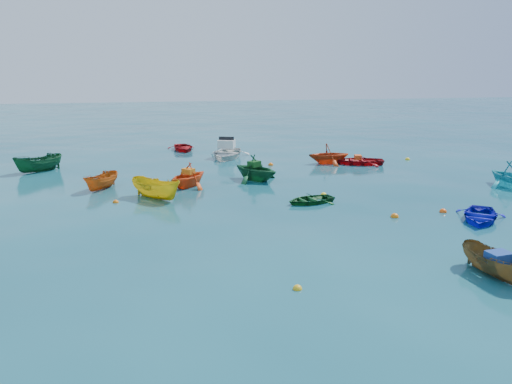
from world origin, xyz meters
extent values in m
plane|color=#0A3E4C|center=(0.00, 0.00, 0.00)|extent=(160.00, 160.00, 0.00)
imported|color=brown|center=(5.85, -6.08, 0.00)|extent=(1.38, 2.84, 1.06)
imported|color=#0E10B0|center=(9.20, -0.49, 0.00)|extent=(3.59, 3.76, 0.63)
imported|color=#E94A15|center=(-3.29, 8.53, 0.00)|extent=(3.73, 3.74, 1.49)
imported|color=gold|center=(-5.08, 6.16, 0.00)|extent=(3.15, 3.17, 1.26)
imported|color=#11491D|center=(2.59, 3.84, 0.00)|extent=(2.91, 2.39, 0.53)
imported|color=#1CA0B2|center=(14.88, 4.98, 0.00)|extent=(2.77, 3.15, 1.57)
imported|color=#BA5211|center=(-8.11, 8.91, 0.00)|extent=(2.29, 2.83, 1.04)
imported|color=#125027|center=(0.84, 9.44, 0.00)|extent=(4.07, 4.15, 1.66)
imported|color=#9E0D12|center=(9.04, 13.06, 0.00)|extent=(3.87, 3.17, 0.70)
imported|color=#9C0D10|center=(-2.90, 21.50, 0.00)|extent=(2.69, 3.47, 0.66)
imported|color=#BB3811|center=(7.00, 13.71, 0.00)|extent=(2.96, 2.57, 1.53)
imported|color=#114A26|center=(-12.65, 14.67, 0.00)|extent=(3.34, 2.92, 1.26)
imported|color=silver|center=(0.18, 17.43, 0.00)|extent=(4.38, 5.14, 1.50)
cube|color=navy|center=(5.87, -6.23, 0.71)|extent=(0.82, 0.66, 0.36)
cube|color=orange|center=(-3.25, 8.57, 0.90)|extent=(0.81, 0.80, 0.31)
cube|color=#124817|center=(0.78, 9.52, 1.00)|extent=(0.88, 0.85, 0.34)
cube|color=#DE4916|center=(8.94, 13.08, 0.50)|extent=(0.60, 0.71, 0.30)
sphere|color=gold|center=(-0.81, -5.83, 0.00)|extent=(0.30, 0.30, 0.30)
sphere|color=orange|center=(5.67, 0.68, 0.00)|extent=(0.38, 0.38, 0.38)
sphere|color=#D3610B|center=(-7.14, 5.75, 0.00)|extent=(0.30, 0.30, 0.30)
sphere|color=yellow|center=(3.73, 5.12, 0.00)|extent=(0.33, 0.33, 0.33)
sphere|color=#F54F0D|center=(8.31, 1.00, 0.00)|extent=(0.35, 0.35, 0.35)
sphere|color=yellow|center=(-5.42, 6.90, 0.00)|extent=(0.29, 0.29, 0.29)
sphere|color=#DE5F0C|center=(2.80, 13.87, 0.00)|extent=(0.36, 0.36, 0.36)
sphere|color=yellow|center=(13.21, 13.92, 0.00)|extent=(0.35, 0.35, 0.35)
camera|label=1|loc=(-4.84, -19.64, 6.77)|focal=35.00mm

